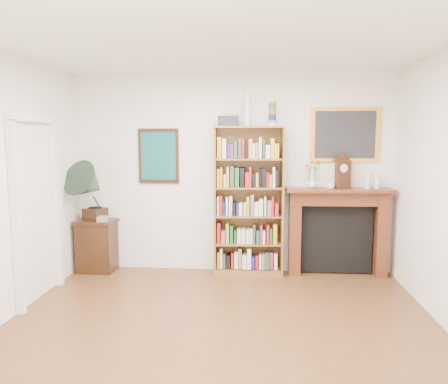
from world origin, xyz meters
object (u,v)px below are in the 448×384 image
object	(u,v)px
bottle_right	(377,181)
cd_stack	(102,219)
bookshelf	(248,193)
bottle_left	(367,180)
side_cabinet	(97,246)
flower_vase	(312,183)
mantel_clock	(343,173)
fireplace	(338,224)
teacup	(331,186)
gramophone	(90,187)

from	to	relation	value
bottle_right	cd_stack	bearing A→B (deg)	-177.53
bookshelf	bottle_left	size ratio (longest dim) A/B	9.91
side_cabinet	bottle_right	bearing A→B (deg)	3.14
flower_vase	bottle_right	world-z (taller)	bottle_right
mantel_clock	flower_vase	xyz separation A→B (m)	(-0.41, 0.04, -0.14)
mantel_clock	bottle_right	distance (m)	0.47
mantel_clock	fireplace	bearing A→B (deg)	99.13
side_cabinet	fireplace	distance (m)	3.42
cd_stack	bottle_right	size ratio (longest dim) A/B	0.60
teacup	bottle_left	size ratio (longest dim) A/B	0.41
bookshelf	mantel_clock	size ratio (longest dim) A/B	5.35
side_cabinet	teacup	xyz separation A→B (m)	(3.27, -0.02, 0.89)
cd_stack	mantel_clock	world-z (taller)	mantel_clock
side_cabinet	flower_vase	bearing A→B (deg)	4.11
side_cabinet	mantel_clock	xyz separation A→B (m)	(3.44, 0.05, 1.07)
gramophone	bottle_left	size ratio (longest dim) A/B	3.59
cd_stack	teacup	xyz separation A→B (m)	(3.13, 0.09, 0.48)
mantel_clock	flower_vase	size ratio (longest dim) A/B	3.14
teacup	mantel_clock	bearing A→B (deg)	24.22
fireplace	gramophone	bearing A→B (deg)	-178.25
bookshelf	cd_stack	xyz separation A→B (m)	(-2.03, -0.14, -0.37)
bookshelf	side_cabinet	xyz separation A→B (m)	(-2.16, -0.03, -0.78)
flower_vase	bookshelf	bearing A→B (deg)	-176.06
bookshelf	side_cabinet	world-z (taller)	bookshelf
cd_stack	teacup	size ratio (longest dim) A/B	1.23
flower_vase	teacup	distance (m)	0.26
bookshelf	bottle_left	bearing A→B (deg)	-2.59
bookshelf	bottle_right	size ratio (longest dim) A/B	11.90
mantel_clock	gramophone	bearing A→B (deg)	159.22
fireplace	gramophone	size ratio (longest dim) A/B	1.69
fireplace	flower_vase	bearing A→B (deg)	-177.65
gramophone	cd_stack	world-z (taller)	gramophone
bookshelf	side_cabinet	bearing A→B (deg)	177.68
mantel_clock	bottle_left	world-z (taller)	mantel_clock
mantel_clock	side_cabinet	bearing A→B (deg)	157.92
bookshelf	mantel_clock	distance (m)	1.31
gramophone	mantel_clock	world-z (taller)	mantel_clock
flower_vase	teacup	world-z (taller)	flower_vase
cd_stack	teacup	bearing A→B (deg)	1.65
fireplace	mantel_clock	bearing A→B (deg)	-59.38
gramophone	mantel_clock	xyz separation A→B (m)	(3.47, 0.13, 0.21)
gramophone	teacup	xyz separation A→B (m)	(3.30, 0.06, 0.03)
bookshelf	cd_stack	distance (m)	2.06
fireplace	mantel_clock	distance (m)	0.72
cd_stack	gramophone	bearing A→B (deg)	168.45
teacup	side_cabinet	bearing A→B (deg)	179.58
fireplace	cd_stack	size ratio (longest dim) A/B	12.16
gramophone	cd_stack	bearing A→B (deg)	10.46
side_cabinet	flower_vase	xyz separation A→B (m)	(3.03, 0.09, 0.92)
teacup	cd_stack	bearing A→B (deg)	-178.35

